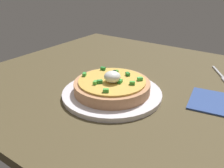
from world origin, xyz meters
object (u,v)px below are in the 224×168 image
plate (112,93)px  napkin (216,102)px  fork (221,75)px  pizza (112,85)px

plate → napkin: (22.38, 11.31, -0.38)cm
plate → fork: bearing=56.1°
fork → napkin: size_ratio=0.92×
plate → pizza: pizza is taller
plate → pizza: (0.02, -0.03, 2.20)cm
pizza → napkin: (22.36, 11.34, -2.58)cm
pizza → plate: bearing=131.7°
pizza → fork: size_ratio=1.72×
plate → napkin: bearing=26.8°
pizza → fork: pizza is taller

